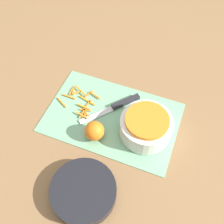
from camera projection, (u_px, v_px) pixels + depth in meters
ground_plane at (112, 117)px, 0.96m from camera, size 4.00×4.00×0.00m
cutting_board at (112, 117)px, 0.96m from camera, size 0.48×0.31×0.01m
bowl_speckled at (146, 126)px, 0.89m from camera, size 0.18×0.18×0.09m
bowl_dark at (83, 191)px, 0.79m from camera, size 0.20×0.20×0.05m
knife at (120, 104)px, 0.98m from camera, size 0.18×0.20×0.02m
orange_left at (94, 131)px, 0.89m from camera, size 0.07×0.07×0.07m
peel_pile at (81, 102)px, 0.99m from camera, size 0.16×0.14×0.01m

